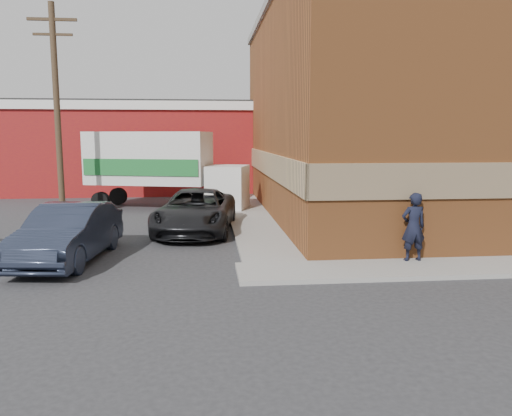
{
  "coord_description": "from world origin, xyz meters",
  "views": [
    {
      "loc": [
        -1.25,
        -13.21,
        3.55
      ],
      "look_at": [
        0.23,
        1.57,
        1.39
      ],
      "focal_mm": 35.0,
      "sensor_mm": 36.0,
      "label": 1
    }
  ],
  "objects_px": {
    "utility_pole": "(57,107)",
    "suv_a": "(196,211)",
    "sedan": "(69,233)",
    "warehouse": "(132,147)",
    "man": "(413,227)",
    "box_truck": "(164,165)",
    "brick_building": "(420,110)"
  },
  "relations": [
    {
      "from": "warehouse",
      "to": "man",
      "type": "xyz_separation_m",
      "value": [
        10.39,
        -20.25,
        -1.75
      ]
    },
    {
      "from": "box_truck",
      "to": "warehouse",
      "type": "bearing_deg",
      "value": 122.55
    },
    {
      "from": "utility_pole",
      "to": "box_truck",
      "type": "xyz_separation_m",
      "value": [
        4.2,
        2.31,
        -2.6
      ]
    },
    {
      "from": "utility_pole",
      "to": "suv_a",
      "type": "height_order",
      "value": "utility_pole"
    },
    {
      "from": "warehouse",
      "to": "box_truck",
      "type": "distance_m",
      "value": 9.13
    },
    {
      "from": "suv_a",
      "to": "box_truck",
      "type": "distance_m",
      "value": 6.55
    },
    {
      "from": "utility_pole",
      "to": "sedan",
      "type": "bearing_deg",
      "value": -73.43
    },
    {
      "from": "warehouse",
      "to": "suv_a",
      "type": "bearing_deg",
      "value": -73.71
    },
    {
      "from": "suv_a",
      "to": "box_truck",
      "type": "height_order",
      "value": "box_truck"
    },
    {
      "from": "utility_pole",
      "to": "brick_building",
      "type": "bearing_deg",
      "value": -0.02
    },
    {
      "from": "warehouse",
      "to": "sedan",
      "type": "bearing_deg",
      "value": -87.43
    },
    {
      "from": "utility_pole",
      "to": "warehouse",
      "type": "bearing_deg",
      "value": 82.23
    },
    {
      "from": "utility_pole",
      "to": "suv_a",
      "type": "xyz_separation_m",
      "value": [
        5.85,
        -3.89,
        -3.96
      ]
    },
    {
      "from": "man",
      "to": "suv_a",
      "type": "height_order",
      "value": "man"
    },
    {
      "from": "man",
      "to": "sedan",
      "type": "relative_size",
      "value": 0.39
    },
    {
      "from": "utility_pole",
      "to": "box_truck",
      "type": "relative_size",
      "value": 1.14
    },
    {
      "from": "warehouse",
      "to": "utility_pole",
      "type": "height_order",
      "value": "utility_pole"
    },
    {
      "from": "utility_pole",
      "to": "man",
      "type": "distance_m",
      "value": 15.51
    },
    {
      "from": "man",
      "to": "suv_a",
      "type": "distance_m",
      "value": 8.08
    },
    {
      "from": "brick_building",
      "to": "man",
      "type": "distance_m",
      "value": 10.74
    },
    {
      "from": "man",
      "to": "box_truck",
      "type": "distance_m",
      "value": 13.92
    },
    {
      "from": "sedan",
      "to": "suv_a",
      "type": "height_order",
      "value": "sedan"
    },
    {
      "from": "suv_a",
      "to": "sedan",
      "type": "bearing_deg",
      "value": -123.76
    },
    {
      "from": "brick_building",
      "to": "utility_pole",
      "type": "bearing_deg",
      "value": 179.98
    },
    {
      "from": "warehouse",
      "to": "man",
      "type": "height_order",
      "value": "warehouse"
    },
    {
      "from": "brick_building",
      "to": "utility_pole",
      "type": "height_order",
      "value": "brick_building"
    },
    {
      "from": "brick_building",
      "to": "man",
      "type": "xyz_separation_m",
      "value": [
        -4.1,
        -9.25,
        -3.62
      ]
    },
    {
      "from": "box_truck",
      "to": "utility_pole",
      "type": "bearing_deg",
      "value": -135.96
    },
    {
      "from": "warehouse",
      "to": "man",
      "type": "bearing_deg",
      "value": -62.83
    },
    {
      "from": "brick_building",
      "to": "warehouse",
      "type": "xyz_separation_m",
      "value": [
        -14.5,
        11.0,
        -1.87
      ]
    },
    {
      "from": "suv_a",
      "to": "box_truck",
      "type": "bearing_deg",
      "value": 112.31
    },
    {
      "from": "brick_building",
      "to": "warehouse",
      "type": "height_order",
      "value": "brick_building"
    }
  ]
}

